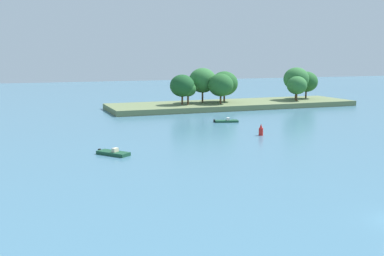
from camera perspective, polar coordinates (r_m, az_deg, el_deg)
The scene contains 4 objects.
treeline_island at distance 115.80m, azimuth 5.83°, elevation 4.36°, with size 61.54×16.32×9.66m.
fishing_skiff at distance 61.00m, azimuth -9.67°, elevation -3.05°, with size 4.06×4.56×0.95m.
small_motorboat at distance 89.47m, azimuth 4.23°, elevation 0.86°, with size 4.87×2.60×0.87m.
channel_buoy_red at distance 75.26m, azimuth 8.47°, elevation -0.30°, with size 0.70×0.70×1.90m.
Camera 1 is at (-27.71, -26.11, 12.87)m, focal length 43.37 mm.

